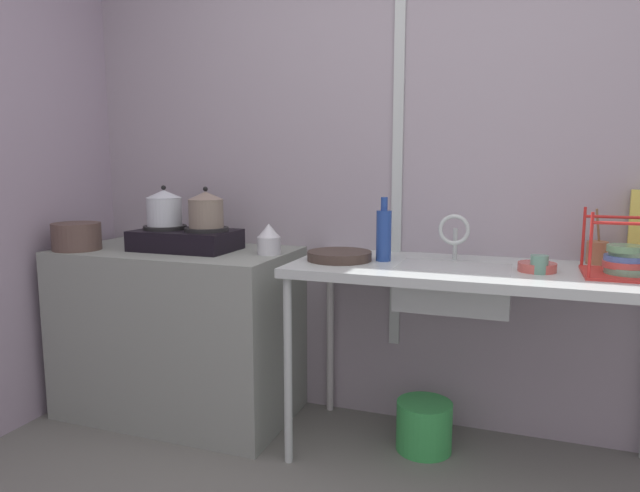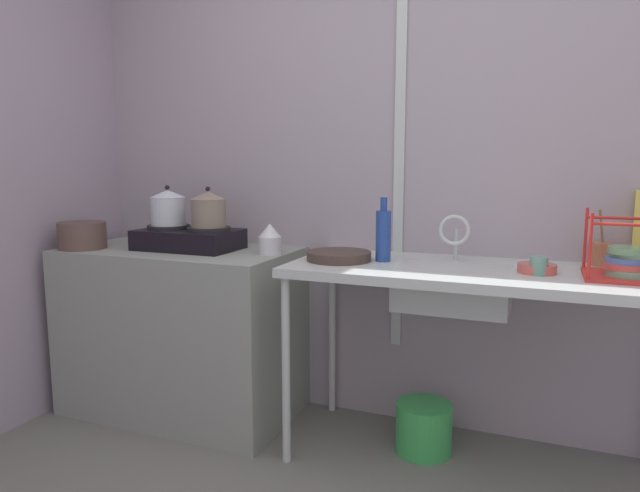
% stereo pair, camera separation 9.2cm
% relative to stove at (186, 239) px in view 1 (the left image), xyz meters
% --- Properties ---
extents(wall_back, '(4.51, 0.10, 2.62)m').
position_rel_stove_xyz_m(wall_back, '(1.14, 0.37, 0.39)').
color(wall_back, '#9D929B').
rests_on(wall_back, ground).
extents(wall_metal_strip, '(0.05, 0.01, 2.10)m').
position_rel_stove_xyz_m(wall_metal_strip, '(1.01, 0.31, 0.52)').
color(wall_metal_strip, '#B8C1BC').
extents(counter_concrete, '(1.18, 0.64, 0.87)m').
position_rel_stove_xyz_m(counter_concrete, '(-0.06, 0.00, -0.49)').
color(counter_concrete, gray).
rests_on(counter_concrete, ground).
extents(counter_sink, '(1.55, 0.64, 0.87)m').
position_rel_stove_xyz_m(counter_sink, '(1.41, 0.00, -0.12)').
color(counter_sink, '#B8C1BC').
rests_on(counter_sink, ground).
extents(stove, '(0.51, 0.31, 0.12)m').
position_rel_stove_xyz_m(stove, '(0.00, 0.00, 0.00)').
color(stove, black).
rests_on(stove, counter_concrete).
extents(pot_on_left_burner, '(0.18, 0.18, 0.20)m').
position_rel_stove_xyz_m(pot_on_left_burner, '(-0.12, 0.00, 0.15)').
color(pot_on_left_burner, silver).
rests_on(pot_on_left_burner, stove).
extents(pot_on_right_burner, '(0.17, 0.17, 0.20)m').
position_rel_stove_xyz_m(pot_on_right_burner, '(0.12, 0.00, 0.15)').
color(pot_on_right_burner, '#7C6E5E').
rests_on(pot_on_right_burner, stove).
extents(pot_beside_stove, '(0.24, 0.24, 0.14)m').
position_rel_stove_xyz_m(pot_beside_stove, '(-0.52, -0.18, 0.01)').
color(pot_beside_stove, brown).
rests_on(pot_beside_stove, counter_concrete).
extents(percolator, '(0.11, 0.11, 0.15)m').
position_rel_stove_xyz_m(percolator, '(0.45, 0.01, 0.02)').
color(percolator, silver).
rests_on(percolator, counter_concrete).
extents(sink_basin, '(0.47, 0.30, 0.18)m').
position_rel_stove_xyz_m(sink_basin, '(1.33, -0.01, -0.15)').
color(sink_basin, '#B8C1BC').
rests_on(sink_basin, counter_sink).
extents(faucet, '(0.14, 0.08, 0.21)m').
position_rel_stove_xyz_m(faucet, '(1.31, 0.12, 0.08)').
color(faucet, '#B8C1BC').
rests_on(faucet, counter_sink).
extents(frying_pan, '(0.29, 0.29, 0.04)m').
position_rel_stove_xyz_m(frying_pan, '(0.82, -0.03, -0.04)').
color(frying_pan, '#3E3028').
rests_on(frying_pan, counter_sink).
extents(dish_rack, '(0.30, 0.29, 0.26)m').
position_rel_stove_xyz_m(dish_rack, '(1.97, -0.01, -0.00)').
color(dish_rack, red).
rests_on(dish_rack, counter_sink).
extents(cup_by_rack, '(0.07, 0.07, 0.07)m').
position_rel_stove_xyz_m(cup_by_rack, '(1.66, -0.06, -0.02)').
color(cup_by_rack, slate).
rests_on(cup_by_rack, counter_sink).
extents(small_bowl_on_drainboard, '(0.15, 0.15, 0.04)m').
position_rel_stove_xyz_m(small_bowl_on_drainboard, '(1.65, -0.01, -0.04)').
color(small_bowl_on_drainboard, '#C2544B').
rests_on(small_bowl_on_drainboard, counter_sink).
extents(bottle_by_sink, '(0.07, 0.07, 0.29)m').
position_rel_stove_xyz_m(bottle_by_sink, '(1.01, 0.02, 0.06)').
color(bottle_by_sink, navy).
rests_on(bottle_by_sink, counter_sink).
extents(utensil_jar, '(0.09, 0.09, 0.24)m').
position_rel_stove_xyz_m(utensil_jar, '(1.90, 0.26, -0.00)').
color(utensil_jar, '#A36443').
rests_on(utensil_jar, counter_sink).
extents(bucket_on_floor, '(0.25, 0.25, 0.23)m').
position_rel_stove_xyz_m(bucket_on_floor, '(1.21, 0.03, -0.81)').
color(bucket_on_floor, green).
rests_on(bucket_on_floor, ground).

